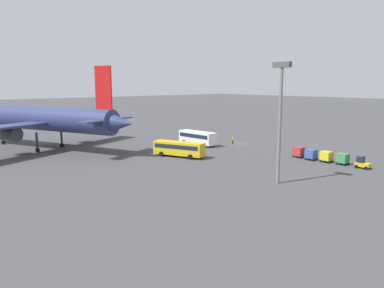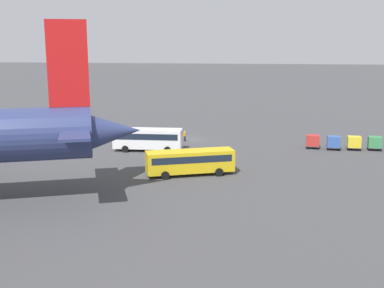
# 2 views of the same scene
# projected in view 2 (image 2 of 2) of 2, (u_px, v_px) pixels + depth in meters

# --- Properties ---
(ground_plane) EXTENTS (600.00, 600.00, 0.00)m
(ground_plane) POSITION_uv_depth(u_px,v_px,m) (190.00, 139.00, 80.10)
(ground_plane) COLOR #424244
(shuttle_bus_near) EXTENTS (10.24, 3.64, 3.26)m
(shuttle_bus_near) POSITION_uv_depth(u_px,v_px,m) (148.00, 138.00, 71.45)
(shuttle_bus_near) COLOR white
(shuttle_bus_near) RESTS_ON ground
(shuttle_bus_far) EXTENTS (10.86, 6.28, 3.03)m
(shuttle_bus_far) POSITION_uv_depth(u_px,v_px,m) (190.00, 160.00, 58.23)
(shuttle_bus_far) COLOR gold
(shuttle_bus_far) RESTS_ON ground
(worker_person) EXTENTS (0.38, 0.38, 1.74)m
(worker_person) POSITION_uv_depth(u_px,v_px,m) (185.00, 136.00, 78.48)
(worker_person) COLOR #1E1E2D
(worker_person) RESTS_ON ground
(cargo_cart_green) EXTENTS (2.10, 1.81, 2.06)m
(cargo_cart_green) POSITION_uv_depth(u_px,v_px,m) (375.00, 142.00, 71.84)
(cargo_cart_green) COLOR #38383D
(cargo_cart_green) RESTS_ON ground
(cargo_cart_yellow) EXTENTS (2.10, 1.81, 2.06)m
(cargo_cart_yellow) POSITION_uv_depth(u_px,v_px,m) (354.00, 142.00, 71.99)
(cargo_cart_yellow) COLOR #38383D
(cargo_cart_yellow) RESTS_ON ground
(cargo_cart_blue) EXTENTS (2.10, 1.81, 2.06)m
(cargo_cart_blue) POSITION_uv_depth(u_px,v_px,m) (334.00, 142.00, 72.13)
(cargo_cart_blue) COLOR #38383D
(cargo_cart_blue) RESTS_ON ground
(cargo_cart_red) EXTENTS (2.10, 1.81, 2.06)m
(cargo_cart_red) POSITION_uv_depth(u_px,v_px,m) (313.00, 141.00, 73.05)
(cargo_cart_red) COLOR #38383D
(cargo_cart_red) RESTS_ON ground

